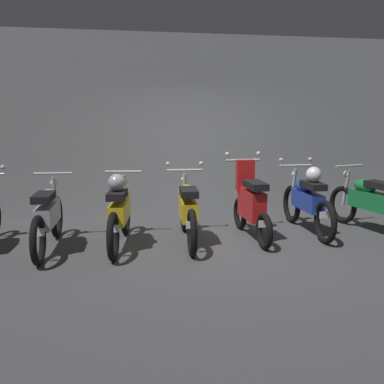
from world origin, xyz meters
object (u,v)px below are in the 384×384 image
(motorbike_slot_4, at_px, (188,210))
(motorbike_slot_6, at_px, (307,200))
(motorbike_slot_3, at_px, (120,211))
(motorbike_slot_7, at_px, (370,202))
(motorbike_slot_5, at_px, (251,204))
(motorbike_slot_2, at_px, (48,216))

(motorbike_slot_4, xyz_separation_m, motorbike_slot_6, (1.99, 0.16, 0.04))
(motorbike_slot_4, bearing_deg, motorbike_slot_6, 4.47)
(motorbike_slot_3, height_order, motorbike_slot_7, motorbike_slot_3)
(motorbike_slot_4, relative_size, motorbike_slot_5, 1.16)
(motorbike_slot_7, bearing_deg, motorbike_slot_3, 179.22)
(motorbike_slot_3, height_order, motorbike_slot_6, motorbike_slot_6)
(motorbike_slot_5, relative_size, motorbike_slot_6, 0.86)
(motorbike_slot_5, distance_m, motorbike_slot_7, 1.99)
(motorbike_slot_6, bearing_deg, motorbike_slot_5, -172.48)
(motorbike_slot_4, height_order, motorbike_slot_6, same)
(motorbike_slot_2, relative_size, motorbike_slot_6, 1.00)
(motorbike_slot_2, xyz_separation_m, motorbike_slot_6, (3.98, 0.11, 0.04))
(motorbike_slot_2, relative_size, motorbike_slot_3, 1.01)
(motorbike_slot_2, height_order, motorbike_slot_3, motorbike_slot_3)
(motorbike_slot_2, bearing_deg, motorbike_slot_5, -0.38)
(motorbike_slot_3, distance_m, motorbike_slot_4, 1.00)
(motorbike_slot_3, xyz_separation_m, motorbike_slot_4, (1.00, -0.00, -0.03))
(motorbike_slot_5, bearing_deg, motorbike_slot_6, 7.52)
(motorbike_slot_5, bearing_deg, motorbike_slot_3, -179.44)
(motorbike_slot_2, xyz_separation_m, motorbike_slot_5, (2.98, -0.02, 0.04))
(motorbike_slot_6, xyz_separation_m, motorbike_slot_7, (0.99, -0.21, -0.04))
(motorbike_slot_3, relative_size, motorbike_slot_6, 0.99)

